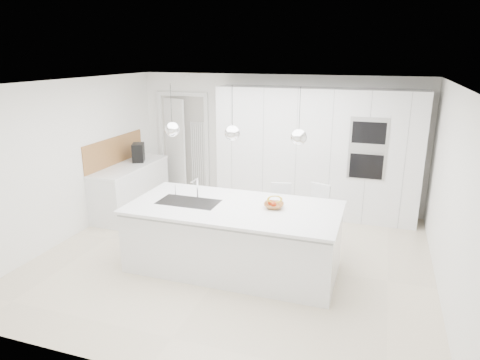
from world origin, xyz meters
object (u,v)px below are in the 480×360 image
(espresso_machine, at_px, (138,153))
(bar_stool_right, at_px, (318,218))
(island_base, at_px, (233,239))
(fruit_bowl, at_px, (274,206))
(bar_stool_left, at_px, (279,216))

(espresso_machine, distance_m, bar_stool_right, 3.67)
(island_base, bearing_deg, espresso_machine, 144.57)
(fruit_bowl, relative_size, espresso_machine, 0.78)
(bar_stool_left, height_order, bar_stool_right, bar_stool_right)
(espresso_machine, xyz_separation_m, bar_stool_right, (3.53, -0.81, -0.58))
(island_base, bearing_deg, bar_stool_right, 44.65)
(island_base, distance_m, bar_stool_left, 1.00)
(espresso_machine, distance_m, bar_stool_left, 3.14)
(island_base, distance_m, espresso_machine, 3.17)
(bar_stool_right, bearing_deg, island_base, -116.38)
(island_base, height_order, fruit_bowl, fruit_bowl)
(bar_stool_right, bearing_deg, bar_stool_left, -152.20)
(fruit_bowl, xyz_separation_m, bar_stool_right, (0.48, 0.84, -0.44))
(island_base, xyz_separation_m, fruit_bowl, (0.53, 0.15, 0.50))
(espresso_machine, bearing_deg, bar_stool_right, -37.19)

